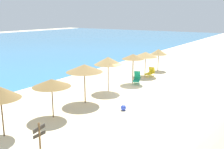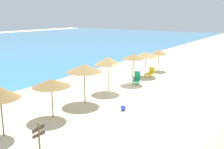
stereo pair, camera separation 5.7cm
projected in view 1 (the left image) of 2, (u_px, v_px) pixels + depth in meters
name	position (u px, v px, depth m)	size (l,w,h in m)	color
ground_plane	(124.00, 91.00, 22.32)	(160.00, 160.00, 0.00)	beige
beach_umbrella_0	(0.00, 93.00, 13.61)	(2.14, 2.14, 2.78)	brown
beach_umbrella_1	(52.00, 83.00, 16.19)	(2.40, 2.40, 2.52)	brown
beach_umbrella_2	(84.00, 68.00, 18.90)	(2.68, 2.68, 2.91)	brown
beach_umbrella_3	(108.00, 61.00, 21.72)	(2.35, 2.35, 2.99)	brown
beach_umbrella_4	(133.00, 57.00, 24.41)	(2.12, 2.12, 2.82)	brown
beach_umbrella_5	(146.00, 54.00, 27.38)	(2.50, 2.50, 2.59)	brown
beach_umbrella_6	(159.00, 52.00, 30.10)	(1.96, 1.96, 2.54)	brown
lounge_chair_0	(150.00, 72.00, 27.80)	(1.40, 0.67, 0.91)	yellow
lounge_chair_1	(137.00, 78.00, 24.74)	(1.43, 1.02, 1.16)	#199972
wooden_signpost	(39.00, 136.00, 11.97)	(0.83, 0.20, 1.62)	brown
beach_ball	(123.00, 108.00, 17.86)	(0.39, 0.39, 0.39)	blue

